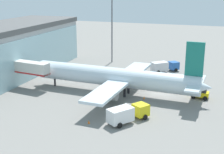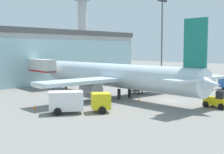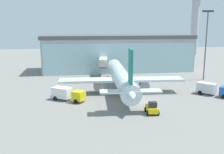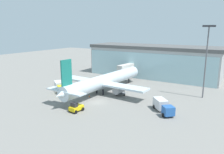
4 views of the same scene
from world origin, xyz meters
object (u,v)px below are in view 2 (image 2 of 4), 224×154
Objects in this scene: safety_cone_wingtip at (35,107)px; apron_light_mast at (162,33)px; catering_truck at (77,101)px; pushback_tug at (218,100)px; airplane at (115,76)px; baggage_cart at (136,91)px; jet_bridge at (38,66)px; fuel_truck at (210,82)px; safety_cone_nose at (139,100)px; control_tower at (82,19)px.

apron_light_mast is at bearing 14.92° from safety_cone_wingtip.
catering_truck is 2.21× the size of pushback_tug.
airplane is 6.18m from baggage_cart.
catering_truck is at bearing -156.73° from apron_light_mast.
jet_bridge reaches higher than catering_truck.
baggage_cart is (5.43, 0.33, -2.93)m from airplane.
apron_light_mast is 25.06m from baggage_cart.
jet_bridge is at bearing 9.12° from airplane.
catering_truck is 1.07× the size of fuel_truck.
fuel_truck is (19.93, -5.69, -1.96)m from airplane.
fuel_truck is (32.13, 0.22, 0.00)m from catering_truck.
safety_cone_wingtip is at bearing 156.09° from baggage_cart.
baggage_cart is (17.63, 6.25, -0.97)m from catering_truck.
apron_light_mast is at bearing 57.00° from catering_truck.
apron_light_mast is at bearing 0.37° from baggage_cart.
airplane is 6.73m from safety_cone_nose.
catering_truck reaches higher than safety_cone_nose.
safety_cone_nose is at bearing -133.04° from fuel_truck.
baggage_cart is (-20.19, -10.02, -10.96)m from apron_light_mast.
airplane reaches higher than baggage_cart.
pushback_tug is (15.35, -10.08, -0.49)m from catering_truck.
baggage_cart is at bearing -156.06° from fuel_truck.
control_tower reaches higher than airplane.
fuel_truck is at bearing 34.13° from catering_truck.
jet_bridge is at bearing 93.14° from safety_cone_nose.
safety_cone_nose is (-26.61, -16.21, -11.18)m from apron_light_mast.
jet_bridge is at bearing 85.82° from baggage_cart.
control_tower is 1.70× the size of apron_light_mast.
fuel_truck is at bearing -109.55° from apron_light_mast.
pushback_tug is (3.16, -15.99, -2.46)m from airplane.
safety_cone_nose is at bearing 25.48° from pushback_tug.
fuel_truck is (-5.70, -16.04, -9.99)m from apron_light_mast.
safety_cone_wingtip is (-20.21, -0.74, -0.23)m from baggage_cart.
pushback_tug is 10.97m from safety_cone_nose.
jet_bridge is at bearing 12.07° from pushback_tug.
baggage_cart is 5.85× the size of safety_cone_nose.
control_tower reaches higher than apron_light_mast.
fuel_truck is 2.12× the size of baggage_cart.
apron_light_mast is at bearing -111.32° from control_tower.
baggage_cart is 20.23m from safety_cone_wingtip.
control_tower is 60.09× the size of safety_cone_wingtip.
baggage_cart is (-43.70, -70.25, -19.94)m from control_tower.
catering_truck is 13.26× the size of safety_cone_nose.
catering_truck is at bearing -133.10° from fuel_truck.
pushback_tug is at bearing -117.97° from control_tower.
fuel_truck is (22.32, -25.54, -2.86)m from jet_bridge.
jet_bridge is 20.01m from airplane.
pushback_tug reaches higher than baggage_cart.
airplane reaches higher than safety_cone_wingtip.
apron_light_mast is 43.28m from safety_cone_wingtip.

